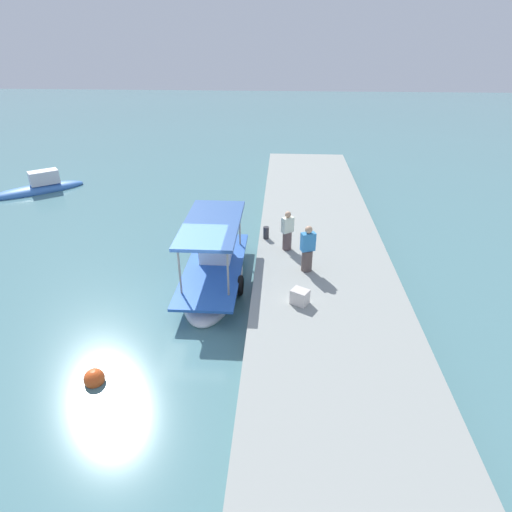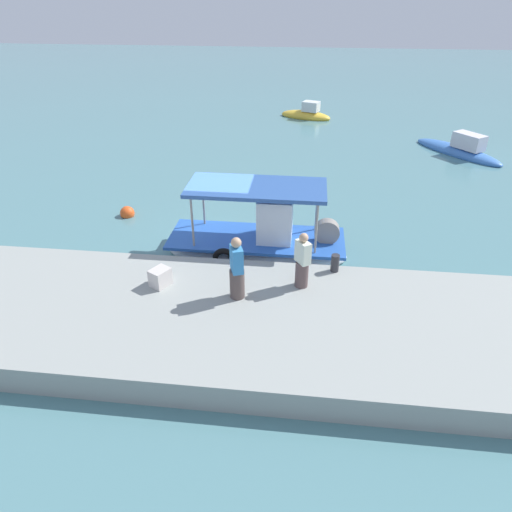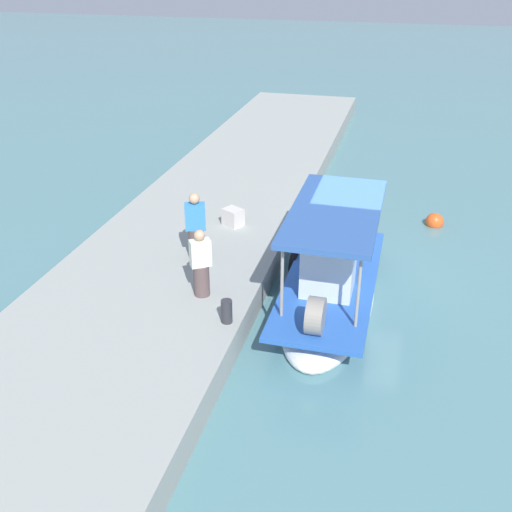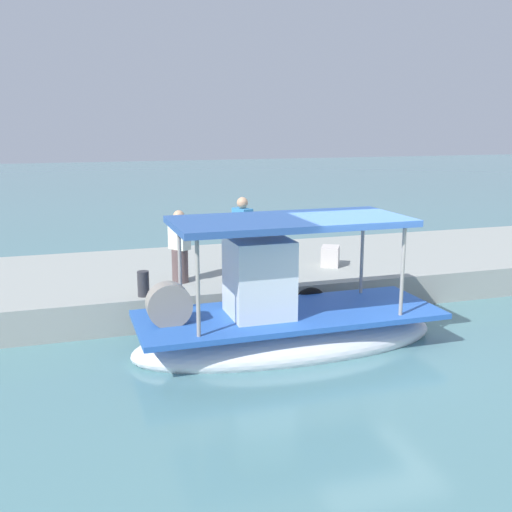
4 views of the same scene
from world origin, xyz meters
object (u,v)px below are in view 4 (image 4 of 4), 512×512
at_px(fisherman_by_crate, 243,237).
at_px(mooring_bollard, 143,284).
at_px(main_fishing_boat, 284,323).
at_px(cargo_crate, 330,256).
at_px(fisherman_near_bollard, 180,250).

bearing_deg(fisherman_by_crate, mooring_bollard, 31.58).
xyz_separation_m(main_fishing_boat, cargo_crate, (-2.39, -3.14, 0.49)).
distance_m(main_fishing_boat, fisherman_by_crate, 3.60).
xyz_separation_m(mooring_bollard, cargo_crate, (-4.77, -1.29, -0.01)).
relative_size(fisherman_near_bollard, fisherman_by_crate, 0.92).
bearing_deg(cargo_crate, mooring_bollard, 15.13).
height_order(fisherman_near_bollard, cargo_crate, fisherman_near_bollard).
relative_size(main_fishing_boat, mooring_bollard, 11.45).
distance_m(main_fishing_boat, cargo_crate, 3.97).
height_order(fisherman_by_crate, cargo_crate, fisherman_by_crate).
height_order(main_fishing_boat, cargo_crate, main_fishing_boat).
bearing_deg(main_fishing_boat, fisherman_near_bollard, -61.97).
bearing_deg(cargo_crate, fisherman_by_crate, -7.98).
distance_m(main_fishing_boat, fisherman_near_bollard, 3.24).
xyz_separation_m(main_fishing_boat, fisherman_near_bollard, (1.45, -2.73, 0.98)).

